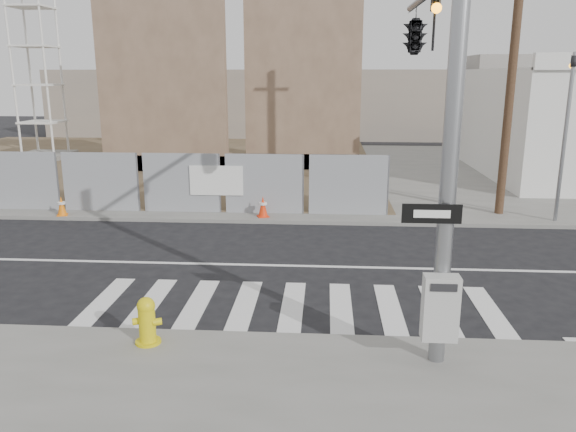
# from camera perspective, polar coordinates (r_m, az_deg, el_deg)

# --- Properties ---
(ground) EXTENTS (100.00, 100.00, 0.00)m
(ground) POSITION_cam_1_polar(r_m,az_deg,el_deg) (14.11, 1.07, -5.10)
(ground) COLOR black
(ground) RESTS_ON ground
(sidewalk_far) EXTENTS (50.00, 20.00, 0.12)m
(sidewalk_far) POSITION_cam_1_polar(r_m,az_deg,el_deg) (27.70, 2.50, 4.61)
(sidewalk_far) COLOR slate
(sidewalk_far) RESTS_ON ground
(signal_pole) EXTENTS (0.96, 5.87, 7.00)m
(signal_pole) POSITION_cam_1_polar(r_m,az_deg,el_deg) (11.42, 13.68, 14.40)
(signal_pole) COLOR gray
(signal_pole) RESTS_ON sidewalk_near
(far_signal_pole) EXTENTS (0.16, 0.20, 5.60)m
(far_signal_pole) POSITION_cam_1_polar(r_m,az_deg,el_deg) (19.40, 26.53, 9.23)
(far_signal_pole) COLOR gray
(far_signal_pole) RESTS_ON sidewalk_far
(chain_link_fence) EXTENTS (24.60, 0.04, 2.00)m
(chain_link_fence) POSITION_cam_1_polar(r_m,az_deg,el_deg) (21.46, -25.95, 3.25)
(chain_link_fence) COLOR gray
(chain_link_fence) RESTS_ON sidewalk_far
(concrete_wall_left) EXTENTS (6.00, 1.30, 8.00)m
(concrete_wall_left) POSITION_cam_1_polar(r_m,az_deg,el_deg) (27.50, -12.51, 11.18)
(concrete_wall_left) COLOR brown
(concrete_wall_left) RESTS_ON sidewalk_far
(concrete_wall_right) EXTENTS (5.50, 1.30, 8.00)m
(concrete_wall_right) POSITION_cam_1_polar(r_m,az_deg,el_deg) (27.44, 1.51, 11.49)
(concrete_wall_right) COLOR brown
(concrete_wall_right) RESTS_ON sidewalk_far
(utility_pole_right) EXTENTS (1.60, 0.28, 10.00)m
(utility_pole_right) POSITION_cam_1_polar(r_m,az_deg,el_deg) (19.71, 21.93, 14.78)
(utility_pole_right) COLOR #4C3323
(utility_pole_right) RESTS_ON sidewalk_far
(fire_hydrant) EXTENTS (0.59, 0.59, 0.84)m
(fire_hydrant) POSITION_cam_1_polar(r_m,az_deg,el_deg) (10.14, -14.14, -10.27)
(fire_hydrant) COLOR #D0BD0B
(fire_hydrant) RESTS_ON sidewalk_near
(traffic_cone_c) EXTENTS (0.43, 0.43, 0.65)m
(traffic_cone_c) POSITION_cam_1_polar(r_m,az_deg,el_deg) (20.02, -22.01, 0.95)
(traffic_cone_c) COLOR orange
(traffic_cone_c) RESTS_ON sidewalk_far
(traffic_cone_d) EXTENTS (0.46, 0.46, 0.69)m
(traffic_cone_d) POSITION_cam_1_polar(r_m,az_deg,el_deg) (18.39, -2.56, 0.95)
(traffic_cone_d) COLOR red
(traffic_cone_d) RESTS_ON sidewalk_far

